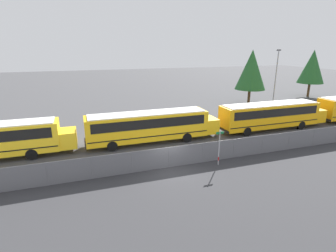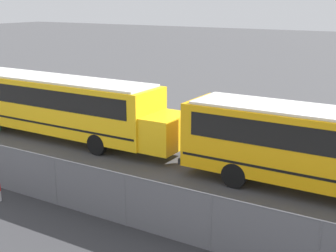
% 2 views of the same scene
% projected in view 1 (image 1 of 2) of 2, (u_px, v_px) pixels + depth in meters
% --- Properties ---
extents(ground_plane, '(200.00, 200.00, 0.00)m').
position_uv_depth(ground_plane, '(169.00, 167.00, 21.37)').
color(ground_plane, '#424244').
extents(road_strip, '(118.37, 12.00, 0.01)m').
position_uv_depth(road_strip, '(201.00, 208.00, 15.93)').
color(road_strip, '#333335').
rests_on(road_strip, ground_plane).
extents(fence, '(84.44, 0.07, 1.76)m').
position_uv_depth(fence, '(169.00, 157.00, 21.11)').
color(fence, '#9EA0A5').
rests_on(fence, ground_plane).
extents(school_bus_2, '(13.81, 2.59, 3.17)m').
position_uv_depth(school_bus_2, '(151.00, 125.00, 26.49)').
color(school_bus_2, yellow).
rests_on(school_bus_2, ground_plane).
extents(school_bus_3, '(13.81, 2.59, 3.17)m').
position_uv_depth(school_bus_3, '(272.00, 114.00, 30.72)').
color(school_bus_3, orange).
rests_on(school_bus_3, ground_plane).
extents(street_sign, '(0.70, 0.09, 2.95)m').
position_uv_depth(street_sign, '(219.00, 147.00, 21.41)').
color(street_sign, '#B7B7BC').
rests_on(street_sign, ground_plane).
extents(light_pole, '(0.60, 0.24, 9.09)m').
position_uv_depth(light_pole, '(276.00, 78.00, 39.73)').
color(light_pole, gray).
rests_on(light_pole, ground_plane).
extents(tree_0, '(4.99, 4.99, 9.07)m').
position_uv_depth(tree_0, '(251.00, 70.00, 43.40)').
color(tree_0, '#51381E').
rests_on(tree_0, ground_plane).
extents(tree_1, '(4.83, 4.83, 8.97)m').
position_uv_depth(tree_1, '(312.00, 67.00, 50.32)').
color(tree_1, '#51381E').
rests_on(tree_1, ground_plane).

